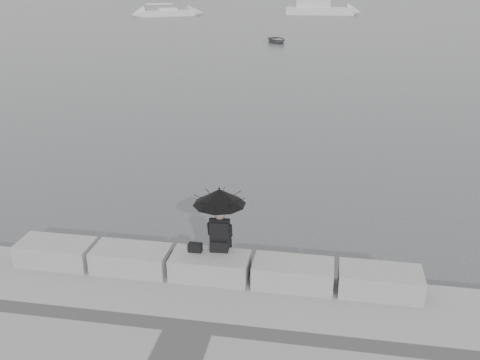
% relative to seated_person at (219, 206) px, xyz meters
% --- Properties ---
extents(ground, '(360.00, 360.00, 0.00)m').
position_rel_seated_person_xyz_m(ground, '(-0.15, 0.15, -1.98)').
color(ground, '#444649').
rests_on(ground, ground).
extents(stone_block_far_left, '(1.60, 0.80, 0.50)m').
position_rel_seated_person_xyz_m(stone_block_far_left, '(-3.55, -0.30, -1.23)').
color(stone_block_far_left, gray).
rests_on(stone_block_far_left, promenade).
extents(stone_block_left, '(1.60, 0.80, 0.50)m').
position_rel_seated_person_xyz_m(stone_block_left, '(-1.85, -0.30, -1.23)').
color(stone_block_left, gray).
rests_on(stone_block_left, promenade).
extents(stone_block_centre, '(1.60, 0.80, 0.50)m').
position_rel_seated_person_xyz_m(stone_block_centre, '(-0.15, -0.30, -1.23)').
color(stone_block_centre, gray).
rests_on(stone_block_centre, promenade).
extents(stone_block_right, '(1.60, 0.80, 0.50)m').
position_rel_seated_person_xyz_m(stone_block_right, '(1.55, -0.30, -1.23)').
color(stone_block_right, gray).
rests_on(stone_block_right, promenade).
extents(stone_block_far_right, '(1.60, 0.80, 0.50)m').
position_rel_seated_person_xyz_m(stone_block_far_right, '(3.25, -0.30, -1.23)').
color(stone_block_far_right, gray).
rests_on(stone_block_far_right, promenade).
extents(seated_person, '(1.08, 1.08, 1.39)m').
position_rel_seated_person_xyz_m(seated_person, '(0.00, 0.00, 0.00)').
color(seated_person, black).
rests_on(seated_person, stone_block_centre).
extents(bag, '(0.28, 0.16, 0.18)m').
position_rel_seated_person_xyz_m(bag, '(-0.49, -0.18, -0.89)').
color(bag, black).
rests_on(bag, stone_block_centre).
extents(sailboat_left, '(8.02, 6.33, 12.90)m').
position_rel_seated_person_xyz_m(sailboat_left, '(-22.99, 70.99, -1.46)').
color(sailboat_left, silver).
rests_on(sailboat_left, ground).
extents(motor_cruiser, '(10.29, 2.85, 4.50)m').
position_rel_seated_person_xyz_m(motor_cruiser, '(-0.49, 77.73, -1.09)').
color(motor_cruiser, silver).
rests_on(motor_cruiser, ground).
extents(dinghy, '(3.45, 2.66, 0.54)m').
position_rel_seated_person_xyz_m(dinghy, '(-3.39, 42.38, -1.71)').
color(dinghy, gray).
rests_on(dinghy, ground).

